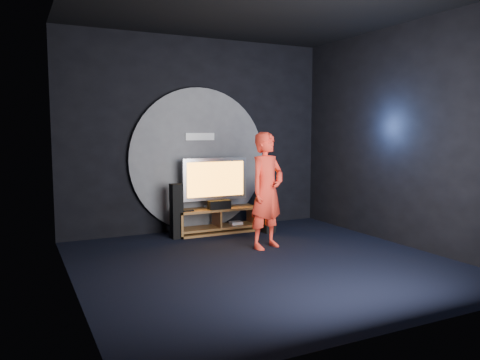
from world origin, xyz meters
The scene contains 15 objects.
floor centered at (0.00, 0.00, 0.00)m, with size 5.00×5.00×0.00m, color black.
back_wall centered at (0.00, 2.50, 1.75)m, with size 5.00×0.04×3.50m, color black.
front_wall centered at (0.00, -2.50, 1.75)m, with size 5.00×0.04×3.50m, color black.
left_wall centered at (-2.50, 0.00, 1.75)m, with size 0.04×5.00×3.50m, color black.
right_wall centered at (2.50, 0.00, 1.75)m, with size 0.04×5.00×3.50m, color black.
ceiling centered at (0.00, 0.00, 3.50)m, with size 5.00×5.00×0.01m, color black.
wall_disc_panel centered at (0.00, 2.44, 1.30)m, with size 2.60×0.11×2.60m.
media_console centered at (0.18, 2.05, 0.19)m, with size 1.49×0.45×0.45m.
tv centered at (0.18, 2.12, 0.94)m, with size 1.22×0.22×0.89m.
center_speaker centered at (0.18, 1.94, 0.53)m, with size 0.40×0.15×0.15m, color black.
remote centered at (-0.40, 1.93, 0.46)m, with size 0.18×0.05×0.02m, color black.
tower_speaker_left centered at (-0.61, 1.96, 0.47)m, with size 0.19×0.21×0.93m, color black.
tower_speaker_right centered at (1.02, 1.66, 0.47)m, with size 0.19×0.21×0.93m, color black.
subwoofer centered at (1.08, 1.94, 0.18)m, with size 0.33×0.33×0.36m, color black.
player centered at (0.45, 0.72, 0.90)m, with size 0.66×0.43×1.81m, color red.
Camera 1 is at (-3.08, -5.55, 1.83)m, focal length 35.00 mm.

